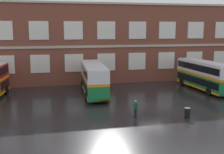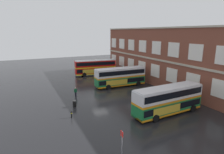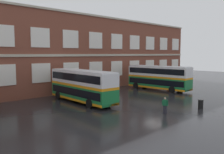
# 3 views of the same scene
# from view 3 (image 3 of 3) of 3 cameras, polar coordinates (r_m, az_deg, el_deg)

# --- Properties ---
(ground_plane) EXTENTS (120.00, 120.00, 0.00)m
(ground_plane) POSITION_cam_3_polar(r_m,az_deg,el_deg) (31.14, 7.04, -5.84)
(ground_plane) COLOR black
(brick_terminal_building) EXTENTS (55.35, 8.19, 12.58)m
(brick_terminal_building) POSITION_cam_3_polar(r_m,az_deg,el_deg) (43.86, -7.30, 5.52)
(brick_terminal_building) COLOR brown
(brick_terminal_building) RESTS_ON ground
(double_decker_middle) EXTENTS (3.28, 11.12, 4.07)m
(double_decker_middle) POSITION_cam_3_polar(r_m,az_deg,el_deg) (30.48, -7.10, -1.99)
(double_decker_middle) COLOR #197038
(double_decker_middle) RESTS_ON ground
(double_decker_far) EXTENTS (3.21, 11.10, 4.07)m
(double_decker_far) POSITION_cam_3_polar(r_m,az_deg,el_deg) (41.47, 11.00, -0.06)
(double_decker_far) COLOR #197038
(double_decker_far) RESTS_ON ground
(waiting_passenger) EXTENTS (0.35, 0.63, 1.70)m
(waiting_passenger) POSITION_cam_3_polar(r_m,az_deg,el_deg) (25.26, 12.46, -6.45)
(waiting_passenger) COLOR black
(waiting_passenger) RESTS_ON ground
(station_litter_bin) EXTENTS (0.60, 0.60, 1.03)m
(station_litter_bin) POSITION_cam_3_polar(r_m,az_deg,el_deg) (28.75, 20.30, -6.04)
(station_litter_bin) COLOR black
(station_litter_bin) RESTS_ON ground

